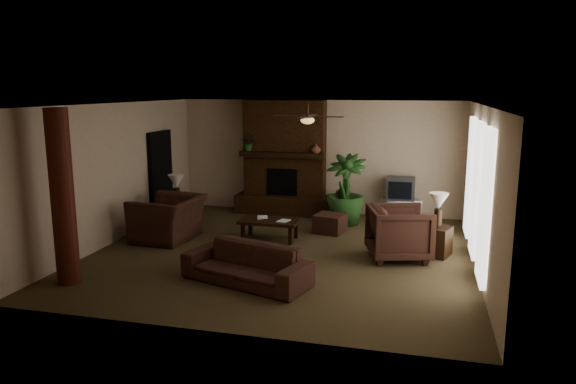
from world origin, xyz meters
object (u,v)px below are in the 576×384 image
(armchair_left, at_px, (168,211))
(floor_vase, at_px, (343,202))
(lamp_left, at_px, (176,183))
(tv_stand, at_px, (401,210))
(log_column, at_px, (63,198))
(lamp_right, at_px, (439,204))
(side_table_left, at_px, (177,215))
(side_table_right, at_px, (436,241))
(sofa, at_px, (246,258))
(ottoman, at_px, (330,223))
(armchair_right, at_px, (399,230))
(floor_plant, at_px, (345,204))
(coffee_table, at_px, (270,222))

(armchair_left, relative_size, floor_vase, 1.77)
(lamp_left, bearing_deg, tv_stand, 21.32)
(log_column, distance_m, armchair_left, 2.84)
(lamp_left, relative_size, lamp_right, 1.00)
(side_table_left, distance_m, side_table_right, 5.67)
(log_column, xyz_separation_m, armchair_left, (0.42, 2.69, -0.81))
(sofa, distance_m, side_table_right, 3.72)
(side_table_right, bearing_deg, lamp_left, 172.58)
(sofa, distance_m, lamp_right, 3.76)
(ottoman, relative_size, floor_vase, 0.78)
(armchair_right, bearing_deg, lamp_left, 61.21)
(tv_stand, height_order, lamp_right, lamp_right)
(armchair_right, relative_size, lamp_right, 1.66)
(floor_vase, xyz_separation_m, side_table_right, (2.08, -2.31, -0.16))
(floor_plant, relative_size, lamp_left, 2.48)
(floor_plant, relative_size, side_table_left, 2.93)
(armchair_right, relative_size, side_table_right, 1.96)
(armchair_left, xyz_separation_m, armchair_right, (4.69, -0.14, -0.06))
(coffee_table, relative_size, floor_plant, 0.75)
(armchair_left, height_order, tv_stand, armchair_left)
(lamp_left, bearing_deg, ottoman, 6.53)
(side_table_right, xyz_separation_m, lamp_right, (0.02, -0.03, 0.73))
(coffee_table, bearing_deg, lamp_right, -4.88)
(side_table_right, bearing_deg, tv_stand, 105.85)
(ottoman, bearing_deg, log_column, -131.54)
(coffee_table, bearing_deg, floor_vase, 59.34)
(armchair_right, distance_m, lamp_right, 0.88)
(armchair_right, xyz_separation_m, lamp_right, (0.68, 0.33, 0.46))
(floor_vase, relative_size, lamp_left, 1.18)
(coffee_table, distance_m, lamp_right, 3.39)
(side_table_left, relative_size, lamp_right, 0.85)
(armchair_left, xyz_separation_m, side_table_left, (-0.28, 0.99, -0.32))
(floor_vase, relative_size, side_table_left, 1.40)
(side_table_left, bearing_deg, lamp_left, -58.54)
(armchair_right, distance_m, floor_vase, 3.03)
(armchair_right, height_order, ottoman, armchair_right)
(armchair_right, bearing_deg, floor_vase, 11.71)
(coffee_table, height_order, lamp_left, lamp_left)
(armchair_left, bearing_deg, lamp_left, -161.76)
(coffee_table, bearing_deg, log_column, -127.91)
(log_column, height_order, side_table_right, log_column)
(lamp_left, bearing_deg, floor_plant, 18.77)
(coffee_table, bearing_deg, sofa, -82.56)
(armchair_left, relative_size, floor_plant, 0.85)
(side_table_left, distance_m, lamp_left, 0.73)
(sofa, relative_size, ottoman, 3.50)
(log_column, relative_size, armchair_left, 2.06)
(ottoman, xyz_separation_m, side_table_left, (-3.43, -0.36, 0.08))
(ottoman, height_order, side_table_right, side_table_right)
(armchair_left, xyz_separation_m, lamp_right, (5.36, 0.19, 0.41))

